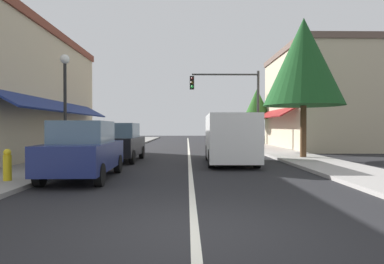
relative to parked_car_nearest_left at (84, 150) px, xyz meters
The scene contains 14 objects.
ground_plane 13.16m from the parked_car_nearest_left, 75.59° to the left, with size 80.00×80.00×0.00m, color black.
sidewalk_left 12.94m from the parked_car_nearest_left, 99.95° to the left, with size 2.60×56.00×0.12m, color gray.
sidewalk_right 15.47m from the parked_car_nearest_left, 55.43° to the left, with size 2.60×56.00×0.12m, color #A39E99.
lane_center_stripe 13.16m from the parked_car_nearest_left, 75.59° to the left, with size 0.14×52.00×0.01m, color silver.
storefront_left_block 9.24m from the parked_car_nearest_left, 131.09° to the left, with size 5.98×14.20×6.58m.
storefront_right_block 19.68m from the parked_car_nearest_left, 49.05° to the left, with size 6.73×10.20×7.26m.
parked_car_nearest_left is the anchor object (origin of this frame).
parked_car_second_left 5.44m from the parked_car_nearest_left, 89.52° to the left, with size 1.84×4.13×1.77m.
van_in_lane 6.62m from the parked_car_nearest_left, 40.79° to the left, with size 2.10×5.23×2.12m.
traffic_signal_mast_arm 14.79m from the parked_car_nearest_left, 63.89° to the left, with size 4.82×0.50×5.47m.
street_lamp_left_near 3.90m from the parked_car_nearest_left, 118.82° to the left, with size 0.36×0.36×4.40m.
tree_right_near 11.52m from the parked_car_nearest_left, 35.12° to the left, with size 3.91×3.91×6.94m.
tree_right_far 21.73m from the parked_car_nearest_left, 64.44° to the left, with size 2.46×2.46×4.99m.
fire_hydrant 2.07m from the parked_car_nearest_left, 150.38° to the right, with size 0.22×0.22×0.87m.
Camera 1 is at (-0.12, -5.13, 1.59)m, focal length 31.90 mm.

